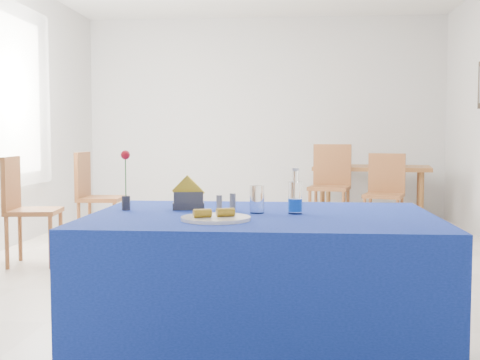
{
  "coord_description": "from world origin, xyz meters",
  "views": [
    {
      "loc": [
        0.35,
        -5.02,
        1.11
      ],
      "look_at": [
        0.12,
        -2.24,
        0.92
      ],
      "focal_mm": 45.0,
      "sensor_mm": 36.0,
      "label": 1
    }
  ],
  "objects_px": {
    "blue_table": "(261,294)",
    "chair_bg_right": "(385,188)",
    "water_bottle": "(295,199)",
    "chair_win_a": "(24,203)",
    "chair_win_b": "(93,191)",
    "plate": "(216,218)",
    "chair_bg_left": "(331,180)",
    "oak_table": "(372,172)"
  },
  "relations": [
    {
      "from": "plate",
      "to": "oak_table",
      "type": "height_order",
      "value": "plate"
    },
    {
      "from": "blue_table",
      "to": "chair_bg_right",
      "type": "height_order",
      "value": "chair_bg_right"
    },
    {
      "from": "water_bottle",
      "to": "chair_bg_right",
      "type": "xyz_separation_m",
      "value": [
        1.07,
        4.13,
        -0.29
      ]
    },
    {
      "from": "blue_table",
      "to": "chair_bg_right",
      "type": "distance_m",
      "value": 4.34
    },
    {
      "from": "plate",
      "to": "water_bottle",
      "type": "relative_size",
      "value": 1.41
    },
    {
      "from": "water_bottle",
      "to": "chair_bg_left",
      "type": "height_order",
      "value": "chair_bg_left"
    },
    {
      "from": "chair_bg_left",
      "to": "chair_win_b",
      "type": "xyz_separation_m",
      "value": [
        -2.55,
        -1.24,
        -0.04
      ]
    },
    {
      "from": "chair_win_a",
      "to": "chair_win_b",
      "type": "xyz_separation_m",
      "value": [
        0.27,
        1.06,
        0.01
      ]
    },
    {
      "from": "plate",
      "to": "water_bottle",
      "type": "xyz_separation_m",
      "value": [
        0.34,
        0.25,
        0.06
      ]
    },
    {
      "from": "water_bottle",
      "to": "chair_win_b",
      "type": "relative_size",
      "value": 0.22
    },
    {
      "from": "blue_table",
      "to": "chair_bg_left",
      "type": "distance_m",
      "value": 4.62
    },
    {
      "from": "oak_table",
      "to": "chair_bg_left",
      "type": "height_order",
      "value": "chair_bg_left"
    },
    {
      "from": "chair_bg_left",
      "to": "plate",
      "type": "bearing_deg",
      "value": -86.96
    },
    {
      "from": "blue_table",
      "to": "chair_bg_right",
      "type": "xyz_separation_m",
      "value": [
        1.22,
        4.16,
        0.16
      ]
    },
    {
      "from": "oak_table",
      "to": "chair_win_b",
      "type": "height_order",
      "value": "chair_win_b"
    },
    {
      "from": "chair_bg_left",
      "to": "chair_win_a",
      "type": "height_order",
      "value": "chair_bg_left"
    },
    {
      "from": "blue_table",
      "to": "water_bottle",
      "type": "bearing_deg",
      "value": 11.44
    },
    {
      "from": "plate",
      "to": "blue_table",
      "type": "height_order",
      "value": "plate"
    },
    {
      "from": "chair_win_b",
      "to": "blue_table",
      "type": "bearing_deg",
      "value": -151.68
    },
    {
      "from": "water_bottle",
      "to": "chair_win_a",
      "type": "bearing_deg",
      "value": 136.33
    },
    {
      "from": "chair_bg_right",
      "to": "chair_win_b",
      "type": "relative_size",
      "value": 0.97
    },
    {
      "from": "oak_table",
      "to": "plate",
      "type": "bearing_deg",
      "value": -104.68
    },
    {
      "from": "blue_table",
      "to": "water_bottle",
      "type": "distance_m",
      "value": 0.48
    },
    {
      "from": "chair_bg_left",
      "to": "water_bottle",
      "type": "bearing_deg",
      "value": -83.23
    },
    {
      "from": "blue_table",
      "to": "oak_table",
      "type": "distance_m",
      "value": 5.23
    },
    {
      "from": "blue_table",
      "to": "chair_win_b",
      "type": "relative_size",
      "value": 1.65
    },
    {
      "from": "chair_bg_left",
      "to": "chair_win_b",
      "type": "height_order",
      "value": "chair_bg_left"
    },
    {
      "from": "chair_win_a",
      "to": "water_bottle",
      "type": "bearing_deg",
      "value": -141.63
    },
    {
      "from": "plate",
      "to": "chair_bg_left",
      "type": "bearing_deg",
      "value": 80.28
    },
    {
      "from": "chair_bg_left",
      "to": "chair_win_b",
      "type": "bearing_deg",
      "value": -141.29
    },
    {
      "from": "blue_table",
      "to": "chair_win_b",
      "type": "height_order",
      "value": "chair_win_b"
    },
    {
      "from": "water_bottle",
      "to": "chair_bg_right",
      "type": "bearing_deg",
      "value": 75.53
    },
    {
      "from": "chair_win_b",
      "to": "chair_bg_right",
      "type": "bearing_deg",
      "value": -76.82
    },
    {
      "from": "oak_table",
      "to": "chair_win_a",
      "type": "bearing_deg",
      "value": -140.33
    },
    {
      "from": "plate",
      "to": "chair_win_a",
      "type": "bearing_deg",
      "value": 128.74
    },
    {
      "from": "blue_table",
      "to": "chair_win_b",
      "type": "bearing_deg",
      "value": 119.96
    },
    {
      "from": "plate",
      "to": "chair_bg_right",
      "type": "height_order",
      "value": "chair_bg_right"
    },
    {
      "from": "chair_win_a",
      "to": "oak_table",
      "type": "bearing_deg",
      "value": -58.3
    },
    {
      "from": "oak_table",
      "to": "chair_win_b",
      "type": "bearing_deg",
      "value": -150.77
    },
    {
      "from": "plate",
      "to": "blue_table",
      "type": "bearing_deg",
      "value": 49.72
    },
    {
      "from": "chair_bg_left",
      "to": "chair_bg_right",
      "type": "distance_m",
      "value": 0.72
    },
    {
      "from": "chair_bg_left",
      "to": "chair_bg_right",
      "type": "relative_size",
      "value": 1.11
    }
  ]
}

